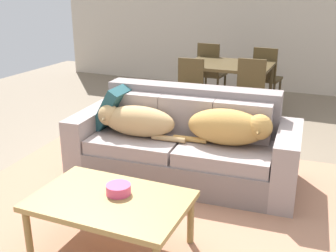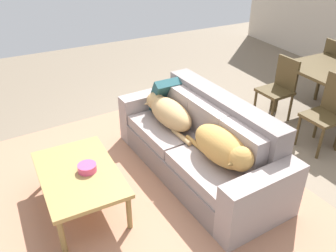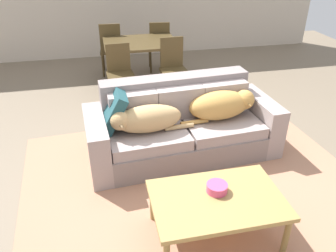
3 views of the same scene
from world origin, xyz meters
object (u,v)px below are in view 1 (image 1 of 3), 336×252
dining_chair_near_right (249,93)px  dining_chair_far_right (266,75)px  coffee_table (110,204)px  dining_chair_far_left (210,70)px  couch (184,145)px  dining_table (229,69)px  dog_on_right_cushion (230,127)px  dining_chair_near_left (188,88)px  throw_pillow_by_left_arm (114,106)px  bowl_on_coffee_table (118,189)px  dog_on_left_cushion (135,120)px

dining_chair_near_right → dining_chair_far_right: (0.00, 1.16, 0.00)m
coffee_table → dining_chair_far_left: 4.12m
couch → dining_chair_far_right: dining_chair_far_right is taller
coffee_table → dining_table: 3.51m
dog_on_right_cushion → dining_chair_near_left: dining_chair_near_left is taller
coffee_table → dining_chair_near_left: 2.98m
throw_pillow_by_left_arm → dining_chair_far_left: 2.75m
throw_pillow_by_left_arm → coffee_table: size_ratio=0.43×
dining_chair_far_right → dining_chair_near_left: bearing=60.8°
couch → dog_on_right_cushion: (0.46, -0.06, 0.27)m
bowl_on_coffee_table → dog_on_right_cushion: bearing=68.3°
coffee_table → dining_chair_far_left: bearing=97.9°
bowl_on_coffee_table → couch: bearing=89.2°
dog_on_left_cushion → bowl_on_coffee_table: size_ratio=5.11×
bowl_on_coffee_table → dining_chair_far_left: size_ratio=0.18×
dining_chair_near_left → dining_chair_far_right: bearing=51.6°
dining_chair_near_right → dining_chair_far_right: 1.16m
couch → bowl_on_coffee_table: 1.27m
dog_on_right_cushion → dining_chair_near_left: 1.94m
dining_chair_near_right → dining_chair_far_left: bearing=125.5°
dog_on_left_cushion → dining_table: size_ratio=0.76×
couch → dining_chair_far_left: size_ratio=2.32×
dog_on_left_cushion → dog_on_right_cushion: (0.90, 0.12, 0.02)m
dining_table → dining_chair_far_right: dining_chair_far_right is taller
couch → dog_on_right_cushion: bearing=-11.2°
dog_on_left_cushion → bowl_on_coffee_table: 1.17m
dog_on_left_cushion → dining_chair_far_right: size_ratio=0.97×
throw_pillow_by_left_arm → dining_chair_near_right: (1.04, 1.60, -0.13)m
dog_on_right_cushion → dining_table: 2.30m
dog_on_left_cushion → throw_pillow_by_left_arm: throw_pillow_by_left_arm is taller
dog_on_left_cushion → bowl_on_coffee_table: dog_on_left_cushion is taller
dining_table → dining_chair_near_left: dining_chair_near_left is taller
dog_on_left_cushion → dog_on_right_cushion: dog_on_right_cushion is taller
coffee_table → dining_chair_near_left: (-0.52, 2.94, 0.10)m
dining_chair_near_left → dog_on_right_cushion: bearing=-61.3°
dog_on_right_cushion → bowl_on_coffee_table: 1.30m
couch → dining_table: bearing=90.2°
throw_pillow_by_left_arm → coffee_table: bearing=-61.3°
dog_on_left_cushion → throw_pillow_by_left_arm: size_ratio=1.98×
dog_on_left_cushion → coffee_table: (0.41, -1.16, -0.20)m
throw_pillow_by_left_arm → coffee_table: 1.55m
bowl_on_coffee_table → dining_chair_near_left: (-0.54, 2.85, 0.02)m
dining_chair_near_right → dog_on_left_cushion: bearing=-113.8°
coffee_table → dining_chair_far_left: size_ratio=1.12×
dining_chair_near_left → throw_pillow_by_left_arm: bearing=-100.5°
dining_chair_far_left → dining_chair_far_right: size_ratio=1.02×
couch → dog_on_left_cushion: bearing=-161.6°
couch → dog_on_right_cushion: 0.54m
throw_pillow_by_left_arm → dining_chair_far_left: size_ratio=0.48×
bowl_on_coffee_table → dining_chair_near_left: dining_chair_near_left is taller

